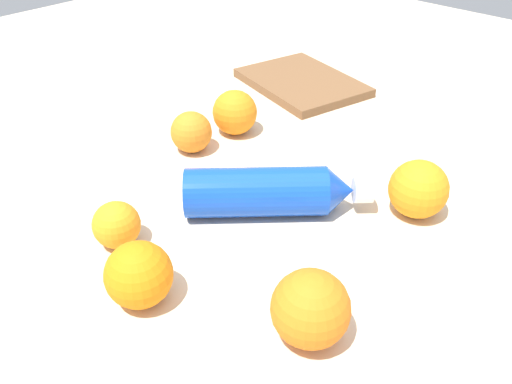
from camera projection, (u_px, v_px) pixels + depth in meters
ground_plane at (247, 237)px, 0.69m from camera, size 2.40×2.40×0.00m
water_bottle at (272, 192)px, 0.71m from camera, size 0.22×0.22×0.07m
orange_0 at (139, 275)px, 0.58m from camera, size 0.08×0.08×0.08m
orange_1 at (117, 225)px, 0.66m from camera, size 0.06×0.06×0.06m
orange_2 at (418, 189)px, 0.71m from camera, size 0.08×0.08×0.08m
orange_3 at (310, 309)px, 0.53m from camera, size 0.08×0.08×0.08m
orange_4 at (191, 132)px, 0.85m from camera, size 0.07×0.07×0.07m
orange_5 at (235, 112)px, 0.90m from camera, size 0.08×0.08×0.08m
cutting_board at (302, 83)px, 1.08m from camera, size 0.29×0.24×0.02m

